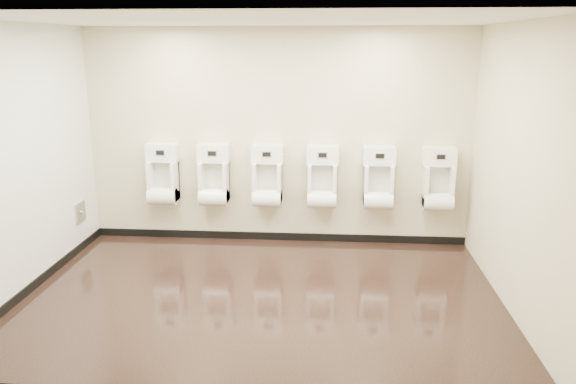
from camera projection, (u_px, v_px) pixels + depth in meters
name	position (u px, v px, depth m)	size (l,w,h in m)	color
ground	(262.00, 295.00, 5.96)	(5.00, 3.50, 0.00)	black
ceiling	(258.00, 20.00, 5.24)	(5.00, 3.50, 0.00)	silver
back_wall	(277.00, 138.00, 7.29)	(5.00, 0.02, 2.80)	beige
front_wall	(229.00, 219.00, 3.91)	(5.00, 0.02, 2.80)	beige
left_wall	(20.00, 162.00, 5.78)	(0.02, 3.50, 2.80)	beige
right_wall	(517.00, 170.00, 5.42)	(0.02, 3.50, 2.80)	beige
tile_overlay_left	(20.00, 162.00, 5.78)	(0.01, 3.50, 2.80)	white
skirting_back	(277.00, 236.00, 7.62)	(5.00, 0.02, 0.10)	black
skirting_left	(36.00, 283.00, 6.13)	(0.02, 3.50, 0.10)	black
access_panel	(80.00, 212.00, 7.17)	(0.04, 0.25, 0.25)	#9E9EA3
urinal_0	(163.00, 179.00, 7.40)	(0.42, 0.32, 0.79)	white
urinal_1	(214.00, 179.00, 7.35)	(0.42, 0.32, 0.79)	white
urinal_2	(267.00, 180.00, 7.30)	(0.42, 0.32, 0.79)	white
urinal_3	(322.00, 181.00, 7.25)	(0.42, 0.32, 0.79)	white
urinal_4	(378.00, 182.00, 7.19)	(0.42, 0.32, 0.79)	white
urinal_5	(438.00, 184.00, 7.14)	(0.42, 0.32, 0.79)	white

